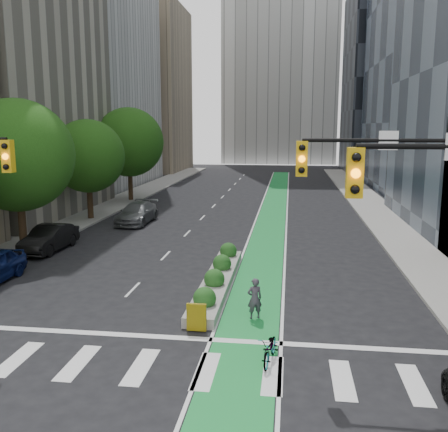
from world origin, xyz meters
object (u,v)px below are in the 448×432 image
(cyclist, at_px, (255,298))
(bicycle, at_px, (270,348))
(parked_car_left_far, at_px, (137,213))
(median_planter, at_px, (218,278))
(parked_car_left_mid, at_px, (49,238))

(cyclist, bearing_deg, bicycle, 79.96)
(parked_car_left_far, bearing_deg, bicycle, -61.88)
(median_planter, bearing_deg, parked_car_left_mid, 154.37)
(median_planter, height_order, cyclist, cyclist)
(median_planter, relative_size, parked_car_left_far, 1.93)
(bicycle, bearing_deg, median_planter, 118.88)
(median_planter, bearing_deg, bicycle, -69.55)
(bicycle, xyz_separation_m, cyclist, (-0.74, 3.49, 0.35))
(cyclist, distance_m, parked_car_left_far, 20.50)
(bicycle, relative_size, parked_car_left_mid, 0.37)
(bicycle, bearing_deg, parked_car_left_far, 125.50)
(parked_car_left_mid, xyz_separation_m, parked_car_left_far, (2.50, 8.97, 0.01))
(median_planter, relative_size, bicycle, 5.99)
(parked_car_left_far, bearing_deg, cyclist, -59.28)
(cyclist, bearing_deg, parked_car_left_far, -82.32)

